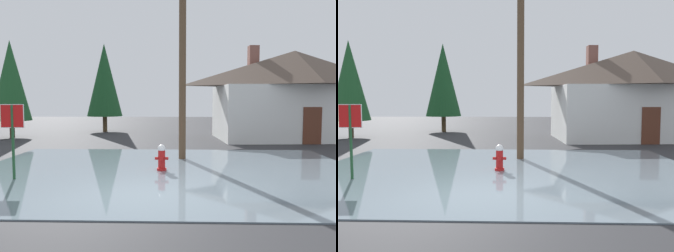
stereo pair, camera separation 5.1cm
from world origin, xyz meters
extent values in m
cube|color=#2D2D30|center=(0.00, 0.00, -0.05)|extent=(80.00, 80.00, 0.10)
cube|color=slate|center=(0.53, 2.95, 0.02)|extent=(12.99, 9.70, 0.03)
cube|color=silver|center=(-0.87, -1.46, 0.00)|extent=(4.28, 0.41, 0.01)
cylinder|color=#1E4C28|center=(-3.96, 1.52, 1.12)|extent=(0.08, 0.08, 2.24)
cube|color=white|center=(-3.96, 1.52, 1.91)|extent=(0.70, 0.03, 0.70)
cube|color=red|center=(-3.96, 1.52, 1.91)|extent=(0.66, 0.04, 0.66)
cylinder|color=red|center=(0.35, 2.96, 0.05)|extent=(0.32, 0.32, 0.11)
cylinder|color=red|center=(0.35, 2.96, 0.40)|extent=(0.24, 0.24, 0.59)
sphere|color=white|center=(0.35, 2.96, 0.77)|extent=(0.26, 0.26, 0.26)
cylinder|color=red|center=(0.18, 2.96, 0.43)|extent=(0.11, 0.10, 0.10)
cylinder|color=red|center=(0.52, 2.96, 0.43)|extent=(0.11, 0.10, 0.10)
cylinder|color=red|center=(0.35, 2.79, 0.43)|extent=(0.12, 0.11, 0.12)
cylinder|color=brown|center=(1.06, 5.30, 4.24)|extent=(0.28, 0.28, 8.48)
cube|color=silver|center=(7.88, 12.74, 1.61)|extent=(9.38, 5.68, 3.22)
pyramid|color=brown|center=(7.88, 12.74, 4.27)|extent=(10.13, 6.14, 2.10)
cube|color=brown|center=(5.56, 13.49, 4.80)|extent=(0.64, 0.64, 1.89)
cube|color=#592D1E|center=(8.06, 10.19, 1.00)|extent=(1.00, 0.13, 2.00)
cylinder|color=#4C3823|center=(-4.61, 17.18, 0.59)|extent=(0.33, 0.33, 1.18)
cone|color=#194723|center=(-4.61, 17.18, 3.85)|extent=(2.61, 2.61, 5.35)
cylinder|color=#4C3823|center=(-9.56, 12.86, 0.55)|extent=(0.30, 0.30, 1.09)
cone|color=#1E5128|center=(-9.56, 12.86, 3.59)|extent=(2.43, 2.43, 4.98)
camera|label=1|loc=(0.92, -8.42, 2.38)|focal=36.90mm
camera|label=2|loc=(0.97, -8.42, 2.38)|focal=36.90mm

